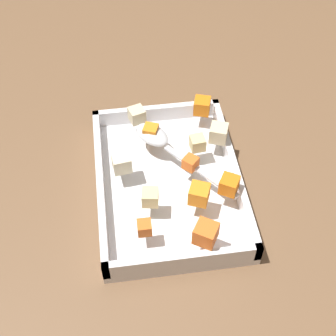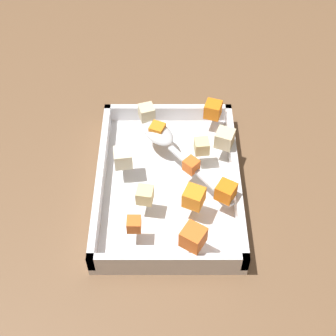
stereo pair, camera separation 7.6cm
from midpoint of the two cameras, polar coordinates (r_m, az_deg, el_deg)
ground_plane at (r=0.90m, az=-3.06°, el=-2.39°), size 4.00×4.00×0.00m
baking_dish at (r=0.88m, az=-2.46°, el=-2.02°), size 0.35×0.26×0.05m
carrot_chunk_near_left at (r=0.77m, az=-5.63°, el=-7.20°), size 0.02×0.02×0.02m
carrot_chunk_center at (r=0.95m, az=1.77°, el=7.26°), size 0.04×0.04×0.03m
carrot_chunk_corner_se at (r=0.82m, az=4.64°, el=-2.14°), size 0.04×0.04×0.03m
carrot_chunk_under_handle at (r=0.80m, az=1.02°, el=-3.25°), size 0.04×0.04×0.03m
carrot_chunk_corner_ne at (r=0.86m, az=0.11°, el=0.64°), size 0.03×0.03×0.02m
carrot_chunk_corner_sw at (r=0.76m, az=1.63°, el=-7.90°), size 0.05×0.05×0.03m
carrot_chunk_far_left at (r=0.91m, az=-4.45°, el=4.18°), size 0.03×0.03×0.03m
potato_chunk_rim_edge at (r=0.88m, az=1.07°, el=2.85°), size 0.03×0.03×0.03m
potato_chunk_mid_left at (r=0.94m, az=-6.03°, el=6.16°), size 0.04×0.04×0.03m
potato_chunk_back_center at (r=0.86m, az=-8.05°, el=0.54°), size 0.04×0.04×0.03m
potato_chunk_near_spoon at (r=0.81m, az=-4.82°, el=-3.61°), size 0.03×0.03×0.03m
potato_chunk_near_right at (r=0.90m, az=3.62°, el=4.03°), size 0.04×0.04×0.03m
serving_spoon at (r=0.90m, az=-3.68°, el=3.38°), size 0.20×0.17×0.02m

